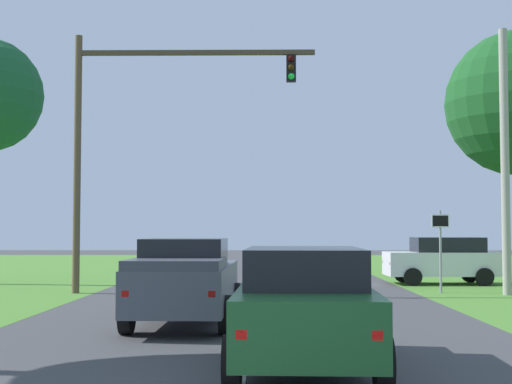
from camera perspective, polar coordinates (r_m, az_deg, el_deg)
The scene contains 7 objects.
ground_plane at distance 16.77m, azimuth -0.48°, elevation -10.20°, with size 120.00×120.00×0.00m, color #424244.
red_suv_near at distance 11.33m, azimuth 3.80°, elevation -8.73°, with size 2.34×4.82×1.83m.
pickup_truck_lead at distance 16.47m, azimuth -5.50°, elevation -6.84°, with size 2.30×5.50×1.91m.
traffic_light at distance 25.03m, azimuth -9.29°, elevation 5.38°, with size 8.12×0.40×8.70m.
keep_moving_sign at distance 25.39m, azimuth 14.19°, elevation -3.68°, with size 0.60×0.09×2.76m.
crossing_suv_far at distance 29.53m, azimuth 14.40°, elevation -5.13°, with size 4.38×2.19×1.82m.
utility_pole_right at distance 25.26m, azimuth 18.85°, elevation 2.32°, with size 0.28×0.28×8.74m, color #9E998E.
Camera 1 is at (0.36, -6.40, 2.10)m, focal length 51.28 mm.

